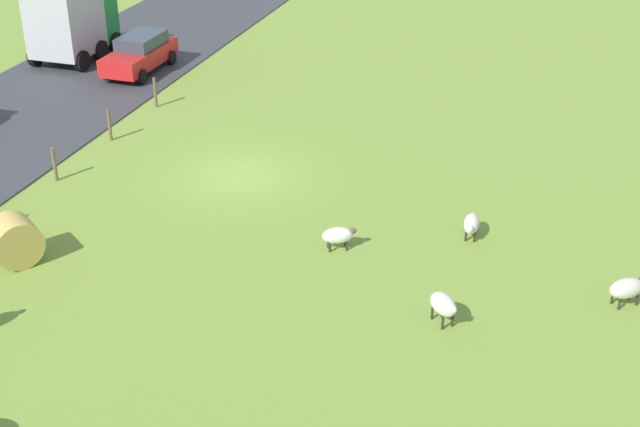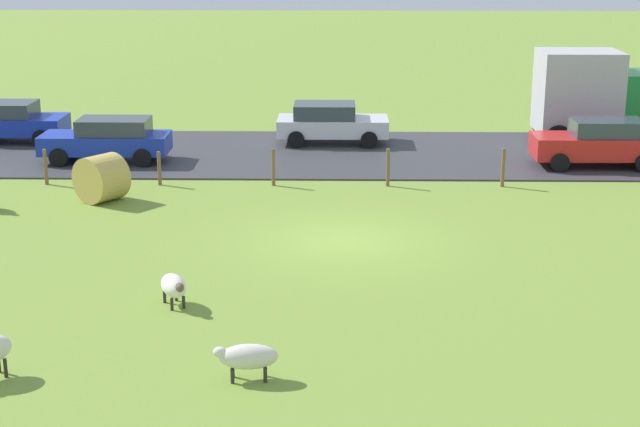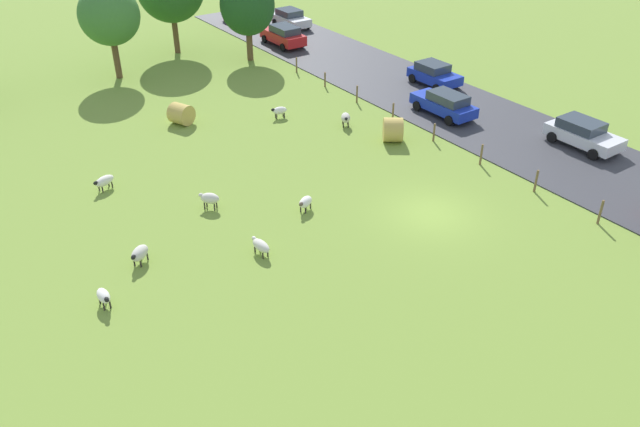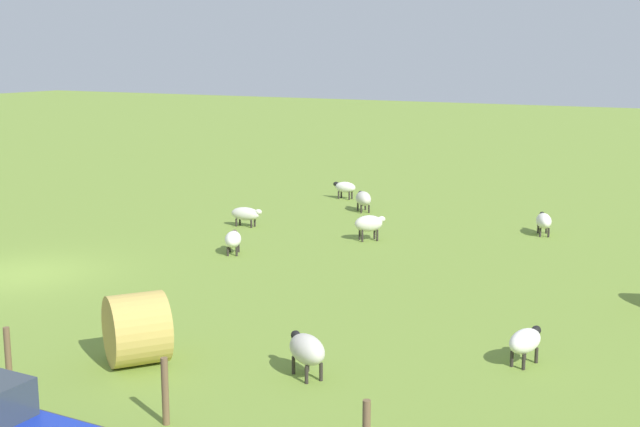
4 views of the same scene
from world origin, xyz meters
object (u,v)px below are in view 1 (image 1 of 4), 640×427
sheep_7 (472,224)px  hay_bale_1 (14,241)px  sheep_0 (443,305)px  car_5 (140,53)px  truck_0 (71,21)px  sheep_3 (338,235)px  sheep_5 (627,288)px

sheep_7 → hay_bale_1: bearing=24.4°
sheep_0 → car_5: bearing=-42.3°
sheep_0 → truck_0: truck_0 is taller
sheep_3 → sheep_7: size_ratio=0.89×
sheep_5 → sheep_3: bearing=-3.1°
car_5 → sheep_3: bearing=136.5°
hay_bale_1 → sheep_3: bearing=-157.3°
sheep_5 → sheep_7: (4.56, -2.39, -0.05)m
sheep_7 → car_5: car_5 is taller
hay_bale_1 → truck_0: size_ratio=0.34×
sheep_5 → hay_bale_1: 17.15m
hay_bale_1 → car_5: size_ratio=0.33×
sheep_0 → sheep_7: 4.78m
sheep_3 → truck_0: size_ratio=0.26×
sheep_5 → car_5: (21.55, -13.10, 0.40)m
sheep_3 → car_5: 18.40m
sheep_0 → car_5: size_ratio=0.24×
sheep_0 → sheep_3: 4.67m
sheep_7 → sheep_5: bearing=152.3°
sheep_3 → car_5: size_ratio=0.24×
sheep_0 → sheep_5: bearing=-152.0°
sheep_0 → car_5: (17.05, -15.49, 0.35)m
sheep_5 → truck_0: size_ratio=0.28×
truck_0 → sheep_7: bearing=151.5°
sheep_0 → sheep_5: 5.09m
hay_bale_1 → sheep_5: bearing=-169.3°
sheep_3 → car_5: (13.34, -12.66, 0.45)m
sheep_5 → truck_0: 28.80m
truck_0 → car_5: 3.94m
sheep_7 → car_5: bearing=-32.2°
sheep_7 → hay_bale_1: hay_bale_1 is taller
sheep_7 → hay_bale_1: (12.30, 5.57, 0.26)m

